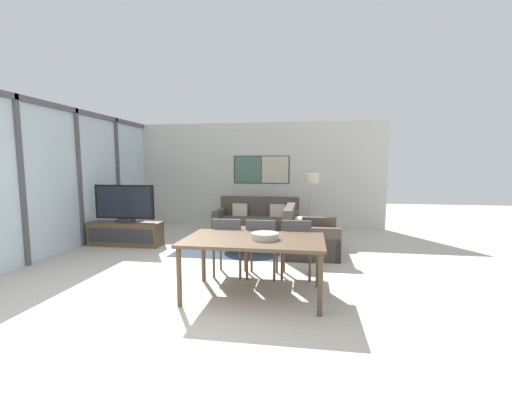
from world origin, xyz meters
TOP-DOWN VIEW (x-y plane):
  - ground_plane at (0.00, 0.00)m, footprint 24.00×24.00m
  - wall_back at (0.01, 5.69)m, footprint 7.13×0.09m
  - window_wall_left at (-3.06, 2.85)m, footprint 0.07×5.69m
  - area_rug at (0.37, 3.08)m, footprint 2.68×1.60m
  - tv_console at (-2.18, 3.04)m, footprint 1.52×0.44m
  - television at (-2.18, 3.04)m, footprint 1.29×0.20m
  - sofa_main at (0.37, 4.63)m, footprint 1.97×1.00m
  - sofa_side at (1.57, 3.01)m, footprint 1.00×1.36m
  - coffee_table at (0.37, 3.08)m, footprint 1.04×1.04m
  - dining_table at (0.93, 0.69)m, footprint 1.76×1.05m
  - dining_chair_left at (0.42, 1.42)m, footprint 0.46×0.46m
  - dining_chair_centre at (0.93, 1.40)m, footprint 0.46×0.46m
  - dining_chair_right at (1.43, 1.46)m, footprint 0.46×0.46m
  - fruit_bowl at (1.07, 0.67)m, footprint 0.34×0.34m
  - floor_lamp at (1.65, 4.49)m, footprint 0.33×0.33m

SIDE VIEW (x-z plane):
  - ground_plane at x=0.00m, z-range 0.00..0.00m
  - area_rug at x=0.37m, z-range 0.00..0.01m
  - tv_console at x=-2.18m, z-range 0.00..0.49m
  - sofa_side at x=1.57m, z-range -0.17..0.72m
  - sofa_main at x=0.37m, z-range -0.17..0.72m
  - coffee_table at x=0.37m, z-range 0.10..0.48m
  - dining_chair_left at x=0.42m, z-range 0.07..0.96m
  - dining_chair_centre at x=0.93m, z-range 0.07..0.96m
  - dining_chair_right at x=1.43m, z-range 0.07..0.96m
  - dining_table at x=0.93m, z-range 0.31..1.06m
  - fruit_bowl at x=1.07m, z-range 0.76..0.84m
  - television at x=-2.18m, z-range 0.49..1.27m
  - floor_lamp at x=1.65m, z-range 0.51..1.98m
  - wall_back at x=0.01m, z-range 0.00..2.80m
  - window_wall_left at x=-3.06m, z-range 0.13..2.93m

